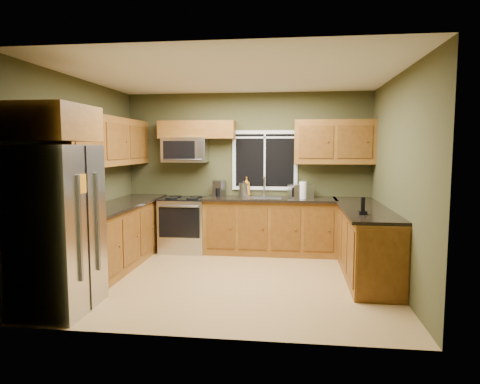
% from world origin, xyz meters
% --- Properties ---
extents(floor, '(4.20, 4.20, 0.00)m').
position_xyz_m(floor, '(0.00, 0.00, 0.00)').
color(floor, '#A27D47').
rests_on(floor, ground).
extents(ceiling, '(4.20, 4.20, 0.00)m').
position_xyz_m(ceiling, '(0.00, 0.00, 2.70)').
color(ceiling, white).
rests_on(ceiling, back_wall).
extents(back_wall, '(4.20, 0.00, 4.20)m').
position_xyz_m(back_wall, '(0.00, 1.80, 1.35)').
color(back_wall, '#3C3C20').
rests_on(back_wall, ground).
extents(front_wall, '(4.20, 0.00, 4.20)m').
position_xyz_m(front_wall, '(0.00, -1.80, 1.35)').
color(front_wall, '#3C3C20').
rests_on(front_wall, ground).
extents(left_wall, '(0.00, 3.60, 3.60)m').
position_xyz_m(left_wall, '(-2.10, 0.00, 1.35)').
color(left_wall, '#3C3C20').
rests_on(left_wall, ground).
extents(right_wall, '(0.00, 3.60, 3.60)m').
position_xyz_m(right_wall, '(2.10, 0.00, 1.35)').
color(right_wall, '#3C3C20').
rests_on(right_wall, ground).
extents(window, '(1.12, 0.03, 1.02)m').
position_xyz_m(window, '(0.30, 1.78, 1.55)').
color(window, white).
rests_on(window, back_wall).
extents(base_cabinets_left, '(0.60, 2.65, 0.90)m').
position_xyz_m(base_cabinets_left, '(-1.80, 0.48, 0.45)').
color(base_cabinets_left, brown).
rests_on(base_cabinets_left, ground).
extents(countertop_left, '(0.65, 2.65, 0.04)m').
position_xyz_m(countertop_left, '(-1.78, 0.48, 0.92)').
color(countertop_left, black).
rests_on(countertop_left, base_cabinets_left).
extents(base_cabinets_back, '(2.17, 0.60, 0.90)m').
position_xyz_m(base_cabinets_back, '(0.42, 1.50, 0.45)').
color(base_cabinets_back, brown).
rests_on(base_cabinets_back, ground).
extents(countertop_back, '(2.17, 0.65, 0.04)m').
position_xyz_m(countertop_back, '(0.42, 1.48, 0.92)').
color(countertop_back, black).
rests_on(countertop_back, base_cabinets_back).
extents(base_cabinets_peninsula, '(0.60, 2.52, 0.90)m').
position_xyz_m(base_cabinets_peninsula, '(1.80, 0.54, 0.45)').
color(base_cabinets_peninsula, brown).
rests_on(base_cabinets_peninsula, ground).
extents(countertop_peninsula, '(0.65, 2.50, 0.04)m').
position_xyz_m(countertop_peninsula, '(1.78, 0.55, 0.92)').
color(countertop_peninsula, black).
rests_on(countertop_peninsula, base_cabinets_peninsula).
extents(upper_cabinets_left, '(0.33, 2.65, 0.72)m').
position_xyz_m(upper_cabinets_left, '(-1.94, 0.48, 1.86)').
color(upper_cabinets_left, brown).
rests_on(upper_cabinets_left, left_wall).
extents(upper_cabinets_back_left, '(1.30, 0.33, 0.30)m').
position_xyz_m(upper_cabinets_back_left, '(-0.85, 1.64, 2.07)').
color(upper_cabinets_back_left, brown).
rests_on(upper_cabinets_back_left, back_wall).
extents(upper_cabinets_back_right, '(1.30, 0.33, 0.72)m').
position_xyz_m(upper_cabinets_back_right, '(1.45, 1.64, 1.86)').
color(upper_cabinets_back_right, brown).
rests_on(upper_cabinets_back_right, back_wall).
extents(upper_cabinet_over_fridge, '(0.72, 0.90, 0.38)m').
position_xyz_m(upper_cabinet_over_fridge, '(-1.74, -1.30, 2.03)').
color(upper_cabinet_over_fridge, brown).
rests_on(upper_cabinet_over_fridge, left_wall).
extents(refrigerator, '(0.74, 0.90, 1.80)m').
position_xyz_m(refrigerator, '(-1.74, -1.30, 0.90)').
color(refrigerator, '#B7B7BC').
rests_on(refrigerator, ground).
extents(range, '(0.76, 0.69, 0.94)m').
position_xyz_m(range, '(-1.05, 1.47, 0.47)').
color(range, '#B7B7BC').
rests_on(range, ground).
extents(microwave, '(0.76, 0.41, 0.42)m').
position_xyz_m(microwave, '(-1.05, 1.61, 1.73)').
color(microwave, '#B7B7BC').
rests_on(microwave, back_wall).
extents(sink, '(0.60, 0.42, 0.36)m').
position_xyz_m(sink, '(0.30, 1.49, 0.95)').
color(sink, slate).
rests_on(sink, countertop_back).
extents(toaster_oven, '(0.44, 0.40, 0.23)m').
position_xyz_m(toaster_oven, '(0.91, 1.54, 1.05)').
color(toaster_oven, '#B7B7BC').
rests_on(toaster_oven, countertop_back).
extents(coffee_maker, '(0.21, 0.25, 0.27)m').
position_xyz_m(coffee_maker, '(-0.47, 1.64, 1.07)').
color(coffee_maker, slate).
rests_on(coffee_maker, countertop_back).
extents(kettle, '(0.19, 0.19, 0.28)m').
position_xyz_m(kettle, '(-0.05, 1.65, 1.07)').
color(kettle, '#B7B7BC').
rests_on(kettle, countertop_back).
extents(paper_towel_roll, '(0.12, 0.12, 0.30)m').
position_xyz_m(paper_towel_roll, '(0.95, 1.43, 1.08)').
color(paper_towel_roll, white).
rests_on(paper_towel_roll, countertop_back).
extents(soap_bottle_a, '(0.15, 0.15, 0.33)m').
position_xyz_m(soap_bottle_a, '(-0.00, 1.70, 1.10)').
color(soap_bottle_a, orange).
rests_on(soap_bottle_a, countertop_back).
extents(soap_bottle_c, '(0.13, 0.13, 0.15)m').
position_xyz_m(soap_bottle_c, '(-0.05, 1.68, 1.02)').
color(soap_bottle_c, white).
rests_on(soap_bottle_c, countertop_back).
extents(cordless_phone, '(0.10, 0.10, 0.22)m').
position_xyz_m(cordless_phone, '(1.65, -0.14, 1.00)').
color(cordless_phone, black).
rests_on(cordless_phone, countertop_peninsula).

